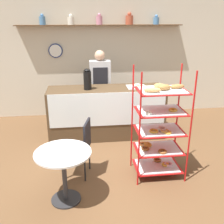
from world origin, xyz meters
TOP-DOWN VIEW (x-y plane):
  - ground_plane at (0.00, 0.00)m, footprint 14.00×14.00m
  - back_wall at (-0.00, 2.73)m, footprint 10.00×0.30m
  - display_counter at (0.00, 1.39)m, footprint 2.22×0.65m
  - pastry_rack at (0.62, -0.05)m, footprint 0.73×0.53m
  - person_worker at (-0.08, 1.87)m, footprint 0.42×0.23m
  - cafe_table at (-0.73, -0.50)m, footprint 0.70×0.70m
  - cafe_chair at (-0.50, 0.07)m, footprint 0.46×0.46m
  - coffee_carafe at (-0.35, 1.35)m, footprint 0.14×0.14m
  - donut_tray_counter at (0.59, 1.39)m, footprint 0.36×0.34m

SIDE VIEW (x-z plane):
  - ground_plane at x=0.00m, z-range 0.00..0.00m
  - display_counter at x=0.00m, z-range 0.00..0.98m
  - cafe_chair at x=-0.50m, z-range 0.10..0.97m
  - cafe_table at x=-0.73m, z-range 0.18..0.89m
  - pastry_rack at x=0.62m, z-range -0.04..1.59m
  - person_worker at x=-0.08m, z-range 0.07..1.70m
  - donut_tray_counter at x=0.59m, z-range 0.98..1.03m
  - coffee_carafe at x=-0.35m, z-range 0.98..1.36m
  - back_wall at x=0.00m, z-range 0.02..2.72m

